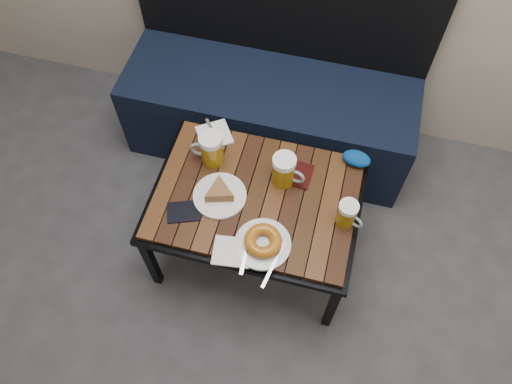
% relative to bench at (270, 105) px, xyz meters
% --- Properties ---
extents(room_shell, '(4.00, 4.00, 4.00)m').
position_rel_bench_xyz_m(room_shell, '(-0.02, -1.26, 1.48)').
color(room_shell, gray).
rests_on(room_shell, ground).
extents(bench, '(1.40, 0.50, 0.95)m').
position_rel_bench_xyz_m(bench, '(0.00, 0.00, 0.00)').
color(bench, black).
rests_on(bench, ground).
extents(cafe_table, '(0.84, 0.62, 0.47)m').
position_rel_bench_xyz_m(cafe_table, '(0.09, -0.64, 0.16)').
color(cafe_table, black).
rests_on(cafe_table, ground).
extents(beer_mug_left, '(0.14, 0.10, 0.15)m').
position_rel_bench_xyz_m(beer_mug_left, '(-0.13, -0.52, 0.28)').
color(beer_mug_left, '#8E680B').
rests_on(beer_mug_left, cafe_table).
extents(beer_mug_centre, '(0.14, 0.10, 0.15)m').
position_rel_bench_xyz_m(beer_mug_centre, '(0.18, -0.54, 0.27)').
color(beer_mug_centre, '#8E680B').
rests_on(beer_mug_centre, cafe_table).
extents(beer_mug_right, '(0.12, 0.10, 0.12)m').
position_rel_bench_xyz_m(beer_mug_right, '(0.45, -0.67, 0.26)').
color(beer_mug_right, '#8E680B').
rests_on(beer_mug_right, cafe_table).
extents(plate_pie, '(0.21, 0.21, 0.06)m').
position_rel_bench_xyz_m(plate_pie, '(-0.05, -0.68, 0.22)').
color(plate_pie, white).
rests_on(plate_pie, cafe_table).
extents(plate_bagel, '(0.21, 0.28, 0.06)m').
position_rel_bench_xyz_m(plate_bagel, '(0.17, -0.84, 0.22)').
color(plate_bagel, white).
rests_on(plate_bagel, cafe_table).
extents(napkin_left, '(0.19, 0.19, 0.01)m').
position_rel_bench_xyz_m(napkin_left, '(-0.16, -0.40, 0.20)').
color(napkin_left, white).
rests_on(napkin_left, cafe_table).
extents(napkin_right, '(0.16, 0.14, 0.01)m').
position_rel_bench_xyz_m(napkin_right, '(0.07, -0.90, 0.20)').
color(napkin_right, white).
rests_on(napkin_right, cafe_table).
extents(passport_navy, '(0.15, 0.13, 0.01)m').
position_rel_bench_xyz_m(passport_navy, '(-0.16, -0.78, 0.20)').
color(passport_navy, black).
rests_on(passport_navy, cafe_table).
extents(passport_burgundy, '(0.10, 0.13, 0.01)m').
position_rel_bench_xyz_m(passport_burgundy, '(0.24, -0.50, 0.20)').
color(passport_burgundy, black).
rests_on(passport_burgundy, cafe_table).
extents(knit_pouch, '(0.13, 0.09, 0.05)m').
position_rel_bench_xyz_m(knit_pouch, '(0.45, -0.38, 0.23)').
color(knit_pouch, '#05128B').
rests_on(knit_pouch, cafe_table).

